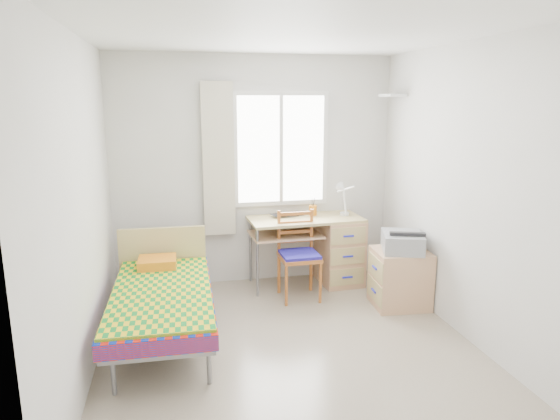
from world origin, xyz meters
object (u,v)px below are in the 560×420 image
object	(u,v)px
chair	(299,249)
desk	(334,247)
bed	(162,295)
cabinet	(400,278)
printer	(402,241)

from	to	relation	value
chair	desk	bearing A→B (deg)	32.40
bed	cabinet	world-z (taller)	bed
bed	desk	size ratio (longest dim) A/B	1.45
chair	cabinet	bearing A→B (deg)	-26.67
bed	chair	bearing A→B (deg)	25.53
bed	cabinet	bearing A→B (deg)	5.58
printer	cabinet	bearing A→B (deg)	143.97
bed	chair	xyz separation A→B (m)	(1.43, 0.64, 0.14)
bed	printer	world-z (taller)	bed
desk	cabinet	size ratio (longest dim) A/B	2.18
bed	printer	xyz separation A→B (m)	(2.40, 0.17, 0.30)
chair	printer	distance (m)	1.09
desk	bed	bearing A→B (deg)	-156.08
bed	desk	distance (m)	2.16
bed	desk	bearing A→B (deg)	28.02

